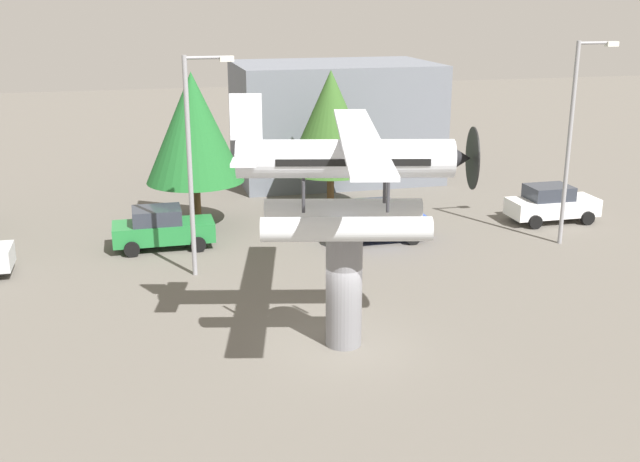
% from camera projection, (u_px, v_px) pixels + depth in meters
% --- Properties ---
extents(ground_plane, '(140.00, 140.00, 0.00)m').
position_uv_depth(ground_plane, '(343.00, 344.00, 23.51)').
color(ground_plane, '#605B54').
extents(display_pedestal, '(1.10, 1.10, 3.64)m').
position_uv_depth(display_pedestal, '(344.00, 288.00, 22.98)').
color(display_pedestal, slate).
rests_on(display_pedestal, ground).
extents(floatplane_monument, '(7.16, 10.38, 4.00)m').
position_uv_depth(floatplane_monument, '(350.00, 175.00, 21.95)').
color(floatplane_monument, silver).
rests_on(floatplane_monument, display_pedestal).
extents(car_mid_green, '(4.20, 2.02, 1.76)m').
position_uv_depth(car_mid_green, '(162.00, 228.00, 32.20)').
color(car_mid_green, '#237A38').
rests_on(car_mid_green, ground).
extents(car_far_blue, '(4.20, 2.02, 1.76)m').
position_uv_depth(car_far_blue, '(376.00, 221.00, 33.13)').
color(car_far_blue, '#2847B7').
rests_on(car_far_blue, ground).
extents(car_distant_white, '(4.20, 2.02, 1.76)m').
position_uv_depth(car_distant_white, '(551.00, 204.00, 35.97)').
color(car_distant_white, white).
rests_on(car_distant_white, ground).
extents(streetlight_primary, '(1.84, 0.28, 8.24)m').
position_uv_depth(streetlight_primary, '(194.00, 152.00, 27.98)').
color(streetlight_primary, gray).
rests_on(streetlight_primary, ground).
extents(streetlight_secondary, '(1.84, 0.28, 8.53)m').
position_uv_depth(streetlight_secondary, '(574.00, 130.00, 31.66)').
color(streetlight_secondary, gray).
rests_on(streetlight_secondary, ground).
extents(storefront_building, '(11.23, 7.40, 6.61)m').
position_uv_depth(storefront_building, '(334.00, 121.00, 44.22)').
color(storefront_building, slate).
rests_on(storefront_building, ground).
extents(tree_east, '(4.43, 4.43, 7.07)m').
position_uv_depth(tree_east, '(193.00, 128.00, 34.13)').
color(tree_east, brown).
rests_on(tree_east, ground).
extents(tree_center_back, '(4.47, 4.47, 6.84)m').
position_uv_depth(tree_center_back, '(331.00, 121.00, 37.41)').
color(tree_center_back, brown).
rests_on(tree_center_back, ground).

